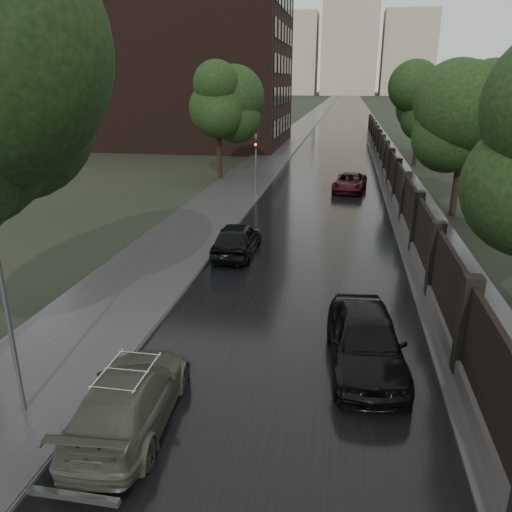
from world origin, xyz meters
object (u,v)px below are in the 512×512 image
at_px(tree_right_b, 464,125).
at_px(lamp_post, 6,307).
at_px(tree_right_c, 420,108).
at_px(traffic_light, 256,159).
at_px(car_right_far, 350,183).
at_px(car_right_near, 366,340).
at_px(hatchback_left, 237,239).
at_px(volga_sedan, 130,398).
at_px(tree_left_far, 218,109).

xyz_separation_m(tree_right_b, lamp_post, (-12.90, -20.50, -2.28)).
bearing_deg(lamp_post, tree_right_c, 71.48).
xyz_separation_m(traffic_light, car_right_far, (6.07, 2.57, -1.79)).
xyz_separation_m(lamp_post, car_right_near, (7.57, 3.41, -1.89)).
height_order(hatchback_left, car_right_near, car_right_near).
relative_size(volga_sedan, hatchback_left, 1.08).
relative_size(tree_right_c, lamp_post, 1.37).
distance_m(tree_left_far, tree_right_b, 17.45).
height_order(tree_right_c, car_right_near, tree_right_c).
bearing_deg(hatchback_left, tree_right_c, -111.88).
relative_size(tree_right_c, hatchback_left, 1.68).
bearing_deg(car_right_near, tree_right_c, 76.09).
xyz_separation_m(traffic_light, car_right_near, (6.47, -20.09, -1.61)).
height_order(tree_left_far, car_right_far, tree_left_far).
xyz_separation_m(volga_sedan, car_right_near, (5.08, 3.26, 0.13)).
distance_m(tree_right_b, traffic_light, 12.44).
bearing_deg(lamp_post, volga_sedan, 3.50).
bearing_deg(traffic_light, car_right_near, -72.14).
bearing_deg(volga_sedan, tree_left_far, -83.50).
xyz_separation_m(traffic_light, volga_sedan, (1.39, -23.34, -1.75)).
bearing_deg(car_right_far, hatchback_left, -101.86).
relative_size(tree_right_c, volga_sedan, 1.56).
relative_size(tree_left_far, volga_sedan, 1.64).
distance_m(tree_right_b, car_right_near, 18.38).
bearing_deg(tree_left_far, tree_right_c, 32.83).
distance_m(car_right_near, car_right_far, 22.66).
relative_size(tree_left_far, tree_right_c, 1.05).
distance_m(tree_right_c, hatchback_left, 29.09).
bearing_deg(volga_sedan, tree_right_c, -108.87).
distance_m(tree_right_c, volga_sedan, 39.97).
bearing_deg(tree_left_far, volga_sedan, -79.83).
distance_m(tree_left_far, traffic_light, 6.84).
relative_size(tree_right_b, volga_sedan, 1.56).
xyz_separation_m(tree_left_far, car_right_far, (9.77, -2.44, -4.63)).
bearing_deg(tree_left_far, hatchback_left, -73.51).
height_order(traffic_light, hatchback_left, traffic_light).
bearing_deg(traffic_light, volga_sedan, -86.60).
xyz_separation_m(tree_left_far, hatchback_left, (4.97, -16.78, -4.53)).
distance_m(lamp_post, car_right_far, 27.11).
height_order(tree_right_b, car_right_near, tree_right_b).
height_order(tree_left_far, lamp_post, tree_left_far).
xyz_separation_m(tree_right_b, hatchback_left, (-10.53, -8.78, -4.24)).
relative_size(tree_left_far, car_right_near, 1.61).
relative_size(tree_right_c, car_right_far, 1.60).
xyz_separation_m(tree_right_b, car_right_far, (-5.73, 5.56, -4.34)).
bearing_deg(hatchback_left, car_right_far, -108.91).
xyz_separation_m(hatchback_left, car_right_near, (5.20, -8.31, 0.07)).
bearing_deg(tree_right_b, car_right_near, -107.32).
distance_m(traffic_light, volga_sedan, 23.45).
bearing_deg(traffic_light, tree_right_b, -14.24).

